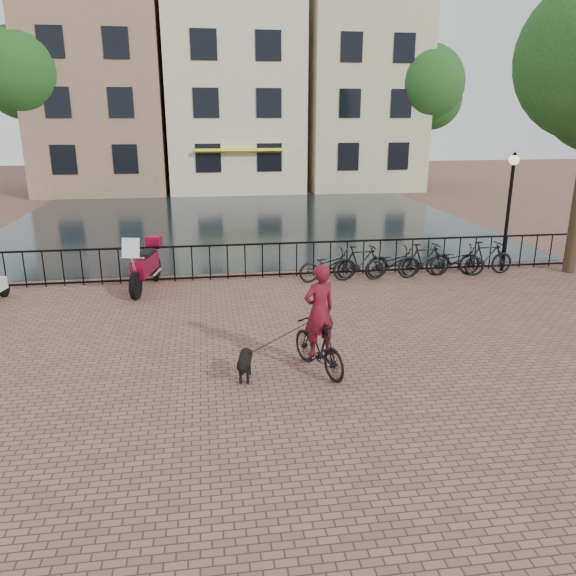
{
  "coord_description": "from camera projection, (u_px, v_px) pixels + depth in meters",
  "views": [
    {
      "loc": [
        -1.58,
        -7.6,
        4.49
      ],
      "look_at": [
        0.0,
        3.0,
        1.2
      ],
      "focal_mm": 35.0,
      "sensor_mm": 36.0,
      "label": 1
    }
  ],
  "objects": [
    {
      "name": "ground",
      "position": [
        316.0,
        417.0,
        8.73
      ],
      "size": [
        100.0,
        100.0,
        0.0
      ],
      "primitive_type": "plane",
      "color": "brown",
      "rests_on": "ground"
    },
    {
      "name": "canal_water",
      "position": [
        241.0,
        221.0,
        25.08
      ],
      "size": [
        20.0,
        20.0,
        0.0
      ],
      "primitive_type": "plane",
      "color": "black",
      "rests_on": "ground"
    },
    {
      "name": "railing",
      "position": [
        262.0,
        261.0,
        16.14
      ],
      "size": [
        20.0,
        0.05,
        1.02
      ],
      "color": "black",
      "rests_on": "ground"
    },
    {
      "name": "canal_house_left",
      "position": [
        101.0,
        83.0,
        34.16
      ],
      "size": [
        7.5,
        9.0,
        12.8
      ],
      "color": "#896250",
      "rests_on": "ground"
    },
    {
      "name": "canal_house_mid",
      "position": [
        233.0,
        93.0,
        35.43
      ],
      "size": [
        8.0,
        9.5,
        11.8
      ],
      "color": "#C4BA94",
      "rests_on": "ground"
    },
    {
      "name": "canal_house_right",
      "position": [
        356.0,
        81.0,
        36.34
      ],
      "size": [
        7.0,
        9.0,
        13.3
      ],
      "color": "#C4B792",
      "rests_on": "ground"
    },
    {
      "name": "tree_far_left",
      "position": [
        25.0,
        74.0,
        30.73
      ],
      "size": [
        5.04,
        5.04,
        9.27
      ],
      "color": "black",
      "rests_on": "ground"
    },
    {
      "name": "tree_far_right",
      "position": [
        425.0,
        84.0,
        34.08
      ],
      "size": [
        4.76,
        4.76,
        8.76
      ],
      "color": "black",
      "rests_on": "ground"
    },
    {
      "name": "lamp_post",
      "position": [
        510.0,
        192.0,
        16.23
      ],
      "size": [
        0.3,
        0.3,
        3.45
      ],
      "color": "black",
      "rests_on": "ground"
    },
    {
      "name": "cyclist",
      "position": [
        319.0,
        325.0,
        10.05
      ],
      "size": [
        1.07,
        1.79,
        2.37
      ],
      "rotation": [
        0.0,
        0.0,
        3.5
      ],
      "color": "black",
      "rests_on": "ground"
    },
    {
      "name": "dog",
      "position": [
        245.0,
        364.0,
        9.94
      ],
      "size": [
        0.4,
        0.88,
        0.57
      ],
      "rotation": [
        0.0,
        0.0,
        -0.16
      ],
      "color": "black",
      "rests_on": "ground"
    },
    {
      "name": "motorcycle",
      "position": [
        145.0,
        259.0,
        14.99
      ],
      "size": [
        1.0,
        2.37,
        1.64
      ],
      "rotation": [
        0.0,
        0.0,
        -0.2
      ],
      "color": "maroon",
      "rests_on": "ground"
    },
    {
      "name": "parked_bike_0",
      "position": [
        328.0,
        265.0,
        15.84
      ],
      "size": [
        1.79,
        0.85,
        0.9
      ],
      "primitive_type": "imported",
      "rotation": [
        0.0,
        0.0,
        1.72
      ],
      "color": "black",
      "rests_on": "ground"
    },
    {
      "name": "parked_bike_1",
      "position": [
        361.0,
        263.0,
        15.96
      ],
      "size": [
        1.7,
        0.63,
        1.0
      ],
      "primitive_type": "imported",
      "rotation": [
        0.0,
        0.0,
        1.67
      ],
      "color": "black",
      "rests_on": "ground"
    },
    {
      "name": "parked_bike_2",
      "position": [
        393.0,
        263.0,
        16.11
      ],
      "size": [
        1.77,
        0.78,
        0.9
      ],
      "primitive_type": "imported",
      "rotation": [
        0.0,
        0.0,
        1.68
      ],
      "color": "black",
      "rests_on": "ground"
    },
    {
      "name": "parked_bike_3",
      "position": [
        424.0,
        260.0,
        16.23
      ],
      "size": [
        1.71,
        0.67,
        1.0
      ],
      "primitive_type": "imported",
      "rotation": [
        0.0,
        0.0,
        1.69
      ],
      "color": "black",
      "rests_on": "ground"
    },
    {
      "name": "parked_bike_4",
      "position": [
        455.0,
        261.0,
        16.38
      ],
      "size": [
        1.78,
        0.84,
        0.9
      ],
      "primitive_type": "imported",
      "rotation": [
        0.0,
        0.0,
        1.43
      ],
      "color": "black",
      "rests_on": "ground"
    },
    {
      "name": "parked_bike_5",
      "position": [
        486.0,
        258.0,
        16.5
      ],
      "size": [
        1.67,
        0.49,
        1.0
      ],
      "primitive_type": "imported",
      "rotation": [
        0.0,
        0.0,
        1.58
      ],
      "color": "black",
      "rests_on": "ground"
    }
  ]
}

